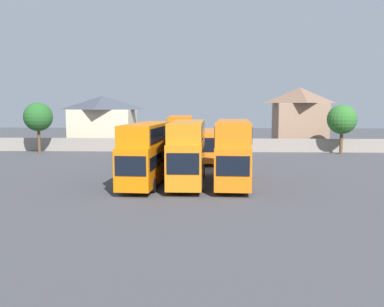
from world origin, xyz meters
TOP-DOWN VIEW (x-y plane):
  - ground at (0.00, 18.00)m, footprint 140.00×140.00m
  - depot_boundary_wall at (0.00, 24.48)m, footprint 56.00×0.50m
  - bus_1 at (-3.38, -0.21)m, footprint 3.14×10.83m
  - bus_2 at (-0.22, 0.05)m, footprint 2.63×10.62m
  - bus_3 at (3.37, 0.04)m, footprint 3.06×10.71m
  - bus_4 at (-1.80, 14.77)m, footprint 3.02×10.64m
  - bus_5 at (1.08, 14.29)m, footprint 3.10×10.21m
  - house_terrace_left at (-14.66, 30.68)m, footprint 9.44×7.64m
  - house_terrace_centre at (14.78, 30.97)m, footprint 7.57×7.28m
  - tree_left_of_lot at (-20.92, 21.48)m, footprint 3.74×3.74m
  - tree_behind_wall at (18.49, 22.48)m, footprint 3.79×3.79m

SIDE VIEW (x-z plane):
  - ground at x=0.00m, z-range 0.00..0.00m
  - depot_boundary_wall at x=0.00m, z-range 0.00..1.80m
  - bus_5 at x=1.08m, z-range 0.24..3.73m
  - bus_1 at x=-3.38m, z-range 0.31..5.14m
  - bus_2 at x=-0.22m, z-range 0.31..5.29m
  - bus_3 at x=3.37m, z-range 0.31..5.35m
  - bus_4 at x=-1.80m, z-range 0.32..5.38m
  - house_terrace_left at x=-14.66m, z-range 0.08..7.81m
  - tree_behind_wall at x=18.49m, z-range 1.26..7.63m
  - house_terrace_centre at x=14.78m, z-range 0.09..9.01m
  - tree_left_of_lot at x=-20.92m, z-range 1.43..8.08m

